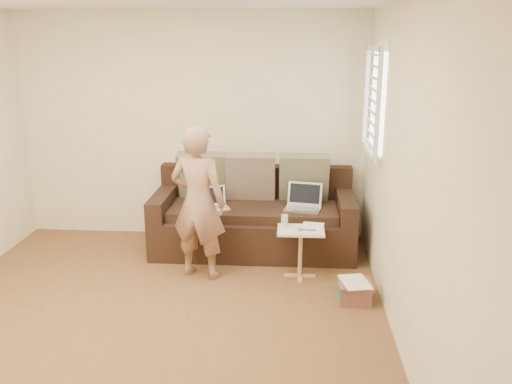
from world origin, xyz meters
TOP-DOWN VIEW (x-y plane):
  - floor at (0.00, 0.00)m, footprint 4.50×4.50m
  - wall_back at (0.00, 2.25)m, footprint 4.00×0.00m
  - wall_right at (2.00, 0.00)m, footprint 0.00×4.50m
  - window_blinds at (1.95, 1.50)m, footprint 0.12×0.88m
  - sofa at (0.75, 1.77)m, footprint 2.20×0.95m
  - pillow_left at (0.15, 2.00)m, footprint 0.55×0.29m
  - pillow_mid at (0.70, 1.97)m, footprint 0.55×0.27m
  - pillow_right at (1.30, 1.98)m, footprint 0.55×0.28m
  - laptop_silver at (1.28, 1.66)m, footprint 0.42×0.34m
  - laptop_white at (0.33, 1.62)m, footprint 0.37×0.33m
  - person at (0.26, 1.05)m, footprint 0.63×0.50m
  - side_table at (1.26, 1.09)m, footprint 0.46×0.32m
  - drinking_glass at (1.10, 1.15)m, footprint 0.07×0.07m
  - scissors at (1.31, 1.04)m, footprint 0.20×0.13m
  - paper_on_table at (1.37, 1.14)m, footprint 0.25×0.33m
  - striped_box at (1.75, 0.60)m, footprint 0.30×0.30m

SIDE VIEW (x-z plane):
  - floor at x=0.00m, z-range 0.00..0.00m
  - striped_box at x=1.75m, z-range 0.00..0.19m
  - side_table at x=1.26m, z-range 0.00..0.50m
  - sofa at x=0.75m, z-range 0.00..0.85m
  - paper_on_table at x=1.37m, z-range 0.50..0.51m
  - scissors at x=1.31m, z-range 0.50..0.52m
  - laptop_silver at x=1.28m, z-range 0.39..0.65m
  - laptop_white at x=0.33m, z-range 0.41..0.63m
  - drinking_glass at x=1.10m, z-range 0.50..0.62m
  - person at x=0.26m, z-range 0.00..1.53m
  - pillow_left at x=0.15m, z-range 0.51..1.07m
  - pillow_mid at x=0.70m, z-range 0.51..1.07m
  - pillow_right at x=1.30m, z-range 0.51..1.07m
  - wall_back at x=0.00m, z-range -0.70..3.30m
  - wall_right at x=2.00m, z-range -0.95..3.55m
  - window_blinds at x=1.95m, z-range 1.16..2.24m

